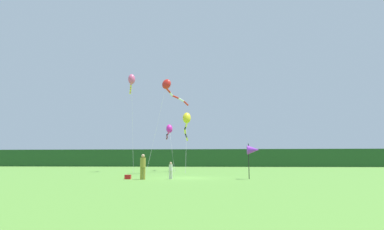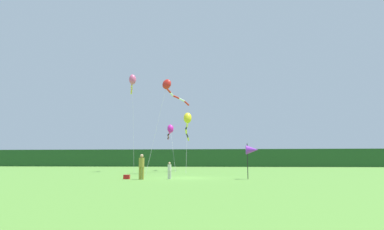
# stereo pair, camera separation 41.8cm
# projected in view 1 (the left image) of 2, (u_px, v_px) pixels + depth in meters

# --- Properties ---
(ground_plane) EXTENTS (120.00, 120.00, 0.00)m
(ground_plane) POSITION_uv_depth(u_px,v_px,m) (185.00, 178.00, 25.27)
(ground_plane) COLOR #5B9338
(distant_treeline) EXTENTS (108.00, 3.01, 3.74)m
(distant_treeline) POSITION_uv_depth(u_px,v_px,m) (207.00, 158.00, 69.93)
(distant_treeline) COLOR #234C23
(distant_treeline) RESTS_ON ground
(person_adult) EXTENTS (0.40, 0.40, 1.83)m
(person_adult) POSITION_uv_depth(u_px,v_px,m) (143.00, 165.00, 23.30)
(person_adult) COLOR olive
(person_adult) RESTS_ON ground
(person_child) EXTENTS (0.28, 0.28, 1.26)m
(person_child) POSITION_uv_depth(u_px,v_px,m) (171.00, 169.00, 23.92)
(person_child) COLOR silver
(person_child) RESTS_ON ground
(cooler_box) EXTENTS (0.43, 0.31, 0.33)m
(cooler_box) POSITION_uv_depth(u_px,v_px,m) (128.00, 177.00, 23.63)
(cooler_box) COLOR red
(cooler_box) RESTS_ON ground
(banner_flag_pole) EXTENTS (0.90, 0.70, 2.63)m
(banner_flag_pole) POSITION_uv_depth(u_px,v_px,m) (253.00, 150.00, 24.01)
(banner_flag_pole) COLOR black
(banner_flag_pole) RESTS_ON ground
(kite_red) EXTENTS (3.12, 9.04, 10.13)m
(kite_red) POSITION_uv_depth(u_px,v_px,m) (169.00, 87.00, 34.97)
(kite_red) COLOR #B2B2B2
(kite_red) RESTS_ON ground
(kite_rainbow) EXTENTS (2.49, 6.17, 12.11)m
(kite_rainbow) POSITION_uv_depth(u_px,v_px,m) (132.00, 81.00, 40.03)
(kite_rainbow) COLOR #B2B2B2
(kite_rainbow) RESTS_ON ground
(kite_yellow) EXTENTS (1.26, 11.18, 7.44)m
(kite_yellow) POSITION_uv_depth(u_px,v_px,m) (187.00, 121.00, 40.41)
(kite_yellow) COLOR #B2B2B2
(kite_yellow) RESTS_ON ground
(kite_magenta) EXTENTS (2.40, 7.66, 6.26)m
(kite_magenta) POSITION_uv_depth(u_px,v_px,m) (169.00, 130.00, 42.83)
(kite_magenta) COLOR #B2B2B2
(kite_magenta) RESTS_ON ground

